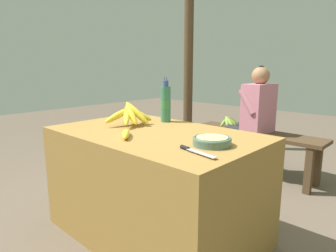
{
  "coord_description": "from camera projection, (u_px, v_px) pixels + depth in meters",
  "views": [
    {
      "loc": [
        1.32,
        -1.29,
        1.12
      ],
      "look_at": [
        0.07,
        0.05,
        0.74
      ],
      "focal_mm": 32.0,
      "sensor_mm": 36.0,
      "label": 1
    }
  ],
  "objects": [
    {
      "name": "ground_plane",
      "position": [
        156.0,
        233.0,
        2.03
      ],
      "size": [
        12.0,
        12.0,
        0.0
      ],
      "primitive_type": "plane",
      "color": "brown"
    },
    {
      "name": "market_counter",
      "position": [
        155.0,
        184.0,
        1.96
      ],
      "size": [
        1.34,
        0.83,
        0.7
      ],
      "color": "olive",
      "rests_on": "ground_plane"
    },
    {
      "name": "banana_bunch_ripe",
      "position": [
        131.0,
        114.0,
        2.08
      ],
      "size": [
        0.22,
        0.37,
        0.17
      ],
      "color": "#4C381E",
      "rests_on": "market_counter"
    },
    {
      "name": "serving_bowl",
      "position": [
        212.0,
        141.0,
        1.57
      ],
      "size": [
        0.2,
        0.2,
        0.05
      ],
      "color": "#4C6B5B",
      "rests_on": "market_counter"
    },
    {
      "name": "water_bottle",
      "position": [
        166.0,
        103.0,
        2.2
      ],
      "size": [
        0.07,
        0.07,
        0.33
      ],
      "color": "#337556",
      "rests_on": "market_counter"
    },
    {
      "name": "loose_banana_front",
      "position": [
        126.0,
        134.0,
        1.74
      ],
      "size": [
        0.18,
        0.17,
        0.04
      ],
      "rotation": [
        0.0,
        0.0,
        -0.73
      ],
      "color": "yellow",
      "rests_on": "market_counter"
    },
    {
      "name": "knife",
      "position": [
        193.0,
        150.0,
        1.45
      ],
      "size": [
        0.24,
        0.07,
        0.02
      ],
      "rotation": [
        0.0,
        0.0,
        -0.18
      ],
      "color": "#BCBCC1",
      "rests_on": "market_counter"
    },
    {
      "name": "wooden_bench",
      "position": [
        256.0,
        140.0,
        3.04
      ],
      "size": [
        1.33,
        0.32,
        0.46
      ],
      "color": "#4C3823",
      "rests_on": "ground_plane"
    },
    {
      "name": "seated_vendor",
      "position": [
        254.0,
        113.0,
        2.99
      ],
      "size": [
        0.42,
        0.4,
        1.11
      ],
      "rotation": [
        0.0,
        0.0,
        3.06
      ],
      "color": "#232328",
      "rests_on": "ground_plane"
    },
    {
      "name": "banana_bunch_green",
      "position": [
        229.0,
        121.0,
        3.23
      ],
      "size": [
        0.18,
        0.32,
        0.13
      ],
      "color": "#4C381E",
      "rests_on": "wooden_bench"
    },
    {
      "name": "support_post_near",
      "position": [
        188.0,
        62.0,
        3.94
      ],
      "size": [
        0.12,
        0.12,
        2.31
      ],
      "color": "#4C3823",
      "rests_on": "ground_plane"
    }
  ]
}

